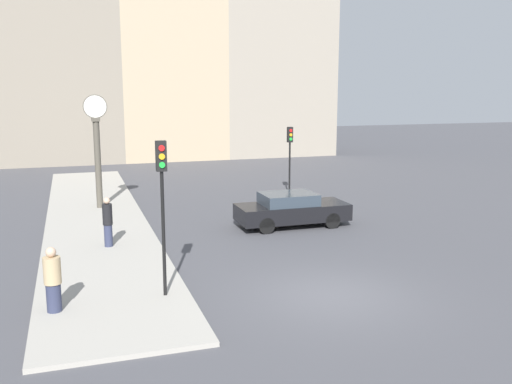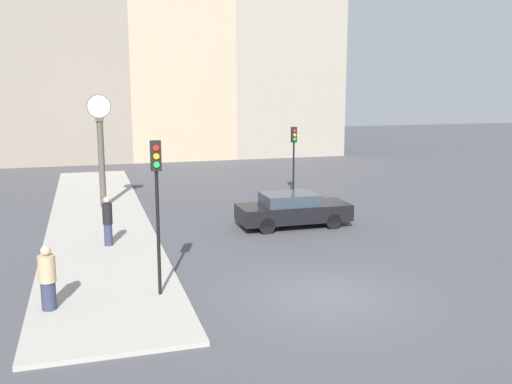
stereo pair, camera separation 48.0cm
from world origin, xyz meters
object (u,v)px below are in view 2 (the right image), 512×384
object	(u,v)px
sedan_car	(293,210)
pedestrian_tan_coat	(47,278)
traffic_light_far	(294,147)
pedestrian_black_jacket	(108,221)
street_clock	(101,149)
traffic_light_near	(157,186)

from	to	relation	value
sedan_car	pedestrian_tan_coat	bearing A→B (deg)	-142.98
traffic_light_far	pedestrian_tan_coat	xyz separation A→B (m)	(-10.95, -12.46, -1.62)
sedan_car	traffic_light_far	world-z (taller)	traffic_light_far
pedestrian_black_jacket	street_clock	bearing A→B (deg)	89.45
sedan_car	pedestrian_tan_coat	xyz separation A→B (m)	(-8.74, -6.59, 0.21)
pedestrian_black_jacket	traffic_light_near	bearing A→B (deg)	-78.22
sedan_car	traffic_light_far	xyz separation A→B (m)	(2.22, 5.87, 1.83)
traffic_light_near	traffic_light_far	world-z (taller)	traffic_light_near
sedan_car	traffic_light_near	world-z (taller)	traffic_light_near
pedestrian_tan_coat	pedestrian_black_jacket	size ratio (longest dim) A/B	0.95
pedestrian_black_jacket	pedestrian_tan_coat	bearing A→B (deg)	-106.68
sedan_car	traffic_light_near	size ratio (longest dim) A/B	1.09
street_clock	traffic_light_far	bearing A→B (deg)	2.15
sedan_car	traffic_light_far	size ratio (longest dim) A/B	1.25
traffic_light_near	traffic_light_far	size ratio (longest dim) A/B	1.15
traffic_light_near	traffic_light_far	distance (m)	14.72
sedan_car	pedestrian_black_jacket	xyz separation A→B (m)	(-7.10, -1.14, 0.28)
sedan_car	street_clock	size ratio (longest dim) A/B	0.88
traffic_light_near	street_clock	xyz separation A→B (m)	(-1.02, 11.85, -0.25)
sedan_car	pedestrian_black_jacket	distance (m)	7.20
street_clock	pedestrian_black_jacket	xyz separation A→B (m)	(-0.06, -6.66, -1.76)
traffic_light_near	pedestrian_tan_coat	bearing A→B (deg)	-174.51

